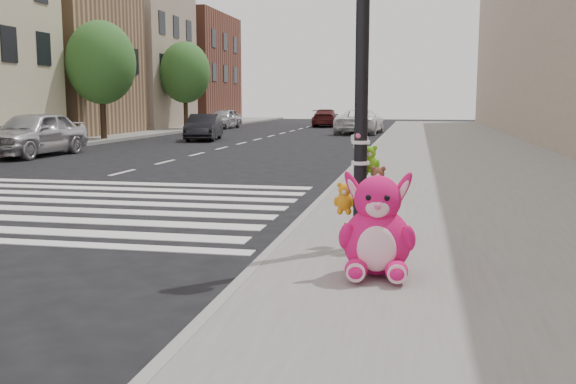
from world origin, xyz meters
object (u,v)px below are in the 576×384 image
(red_teddy, at_px, (347,230))
(car_silver_far, at_px, (34,134))
(signal_pole, at_px, (362,113))
(car_white_near, at_px, (360,122))
(pink_bunny, at_px, (377,233))
(car_dark_far, at_px, (204,127))

(red_teddy, bearing_deg, car_silver_far, 104.56)
(signal_pole, bearing_deg, red_teddy, 110.53)
(red_teddy, bearing_deg, signal_pole, -100.89)
(signal_pole, distance_m, car_white_near, 29.72)
(red_teddy, bearing_deg, car_white_near, 63.29)
(pink_bunny, distance_m, red_teddy, 1.93)
(red_teddy, relative_size, car_white_near, 0.04)
(red_teddy, bearing_deg, car_dark_far, 81.99)
(pink_bunny, distance_m, car_silver_far, 18.61)
(red_teddy, bearing_deg, pink_bunny, -106.25)
(car_white_near, bearing_deg, car_silver_far, 64.27)
(car_dark_far, bearing_deg, car_white_near, 38.25)
(pink_bunny, bearing_deg, red_teddy, 101.86)
(signal_pole, height_order, car_silver_far, signal_pole)
(pink_bunny, relative_size, car_dark_far, 0.29)
(signal_pole, xyz_separation_m, car_silver_far, (-12.41, 12.36, -1.00))
(red_teddy, distance_m, car_white_near, 29.10)
(car_silver_far, height_order, car_white_near, car_silver_far)
(red_teddy, xyz_separation_m, car_dark_far, (-9.27, 21.41, 0.40))
(car_silver_far, height_order, car_dark_far, car_silver_far)
(signal_pole, relative_size, car_silver_far, 0.87)
(car_dark_far, bearing_deg, car_silver_far, -116.49)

